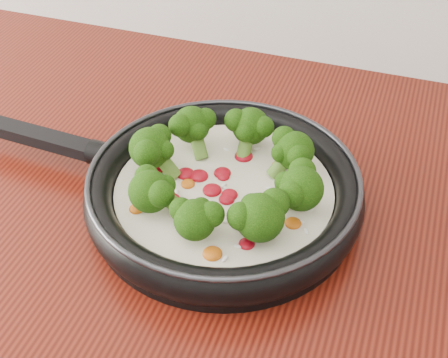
% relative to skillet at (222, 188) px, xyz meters
% --- Properties ---
extents(skillet, '(0.54, 0.36, 0.10)m').
position_rel_skillet_xyz_m(skillet, '(0.00, 0.00, 0.00)').
color(skillet, black).
rests_on(skillet, counter).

